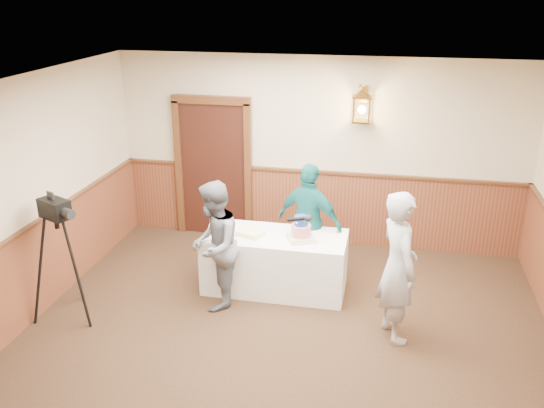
{
  "coord_description": "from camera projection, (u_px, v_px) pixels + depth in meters",
  "views": [
    {
      "loc": [
        0.98,
        -4.6,
        3.73
      ],
      "look_at": [
        -0.33,
        1.7,
        1.25
      ],
      "focal_mm": 38.0,
      "sensor_mm": 36.0,
      "label": 1
    }
  ],
  "objects": [
    {
      "name": "baker",
      "position": [
        398.0,
        267.0,
        6.21
      ],
      "size": [
        0.63,
        0.74,
        1.73
      ],
      "primitive_type": "imported",
      "rotation": [
        0.0,
        0.0,
        1.99
      ],
      "color": "#A8AAAF",
      "rests_on": "ground"
    },
    {
      "name": "assistant_p",
      "position": [
        309.0,
        222.0,
        7.54
      ],
      "size": [
        1.01,
        0.7,
        1.59
      ],
      "primitive_type": "imported",
      "rotation": [
        0.0,
        0.0,
        2.77
      ],
      "color": "#156362",
      "rests_on": "ground"
    },
    {
      "name": "interviewer",
      "position": [
        214.0,
        246.0,
        6.87
      ],
      "size": [
        1.51,
        0.83,
        1.59
      ],
      "rotation": [
        0.0,
        0.0,
        -1.48
      ],
      "color": "slate",
      "rests_on": "ground"
    },
    {
      "name": "tiered_cake",
      "position": [
        301.0,
        231.0,
        7.09
      ],
      "size": [
        0.4,
        0.4,
        0.32
      ],
      "rotation": [
        0.0,
        0.0,
        0.43
      ],
      "color": "beige",
      "rests_on": "display_table"
    },
    {
      "name": "tv_camera_rig",
      "position": [
        63.0,
        266.0,
        6.65
      ],
      "size": [
        0.58,
        0.55,
        1.49
      ],
      "rotation": [
        0.0,
        0.0,
        -0.43
      ],
      "color": "black",
      "rests_on": "ground"
    },
    {
      "name": "display_table",
      "position": [
        275.0,
        262.0,
        7.39
      ],
      "size": [
        1.8,
        0.8,
        0.75
      ],
      "primitive_type": "cube",
      "color": "white",
      "rests_on": "ground"
    },
    {
      "name": "sheet_cake_yellow",
      "position": [
        251.0,
        233.0,
        7.25
      ],
      "size": [
        0.37,
        0.33,
        0.06
      ],
      "primitive_type": "cube",
      "rotation": [
        0.0,
        0.0,
        -0.37
      ],
      "color": "#F4FB96",
      "rests_on": "display_table"
    },
    {
      "name": "ground",
      "position": [
        269.0,
        383.0,
        5.73
      ],
      "size": [
        7.0,
        7.0,
        0.0
      ],
      "primitive_type": "plane",
      "color": "black",
      "rests_on": "ground"
    },
    {
      "name": "sheet_cake_green",
      "position": [
        222.0,
        226.0,
        7.44
      ],
      "size": [
        0.36,
        0.31,
        0.07
      ],
      "primitive_type": "cube",
      "rotation": [
        0.0,
        0.0,
        0.2
      ],
      "color": "#ACD395",
      "rests_on": "display_table"
    },
    {
      "name": "room_shell",
      "position": [
        273.0,
        225.0,
        5.61
      ],
      "size": [
        6.02,
        7.02,
        2.81
      ],
      "color": "beige",
      "rests_on": "ground"
    }
  ]
}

